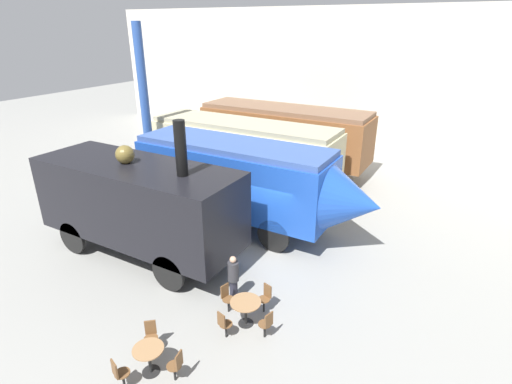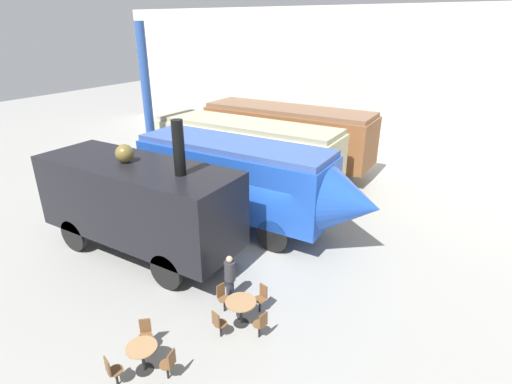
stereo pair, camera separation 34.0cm
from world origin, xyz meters
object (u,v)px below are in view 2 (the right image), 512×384
cafe_table_near (142,353)px  cafe_table_mid (241,306)px  passenger_coach_vintage (246,150)px  visitor_person (230,276)px  cafe_chair_0 (169,363)px  passenger_coach_wooden (287,132)px  steam_locomotive (138,200)px  streamlined_locomotive (250,179)px

cafe_table_near → cafe_table_mid: cafe_table_mid is taller
passenger_coach_vintage → visitor_person: bearing=-60.8°
passenger_coach_vintage → cafe_table_mid: bearing=-58.6°
cafe_chair_0 → passenger_coach_wooden: bearing=-83.2°
cafe_table_mid → cafe_chair_0: size_ratio=1.00×
steam_locomotive → cafe_table_near: 5.94m
cafe_table_mid → cafe_chair_0: bearing=-99.2°
steam_locomotive → cafe_table_near: bearing=-44.7°
passenger_coach_vintage → cafe_table_mid: passenger_coach_vintage is taller
steam_locomotive → visitor_person: 4.57m
visitor_person → streamlined_locomotive: bearing=114.0°
cafe_table_mid → visitor_person: 1.19m
passenger_coach_wooden → passenger_coach_vintage: passenger_coach_wooden is taller
passenger_coach_wooden → visitor_person: size_ratio=6.36×
passenger_coach_wooden → passenger_coach_vintage: bearing=-97.0°
visitor_person → steam_locomotive: bearing=171.5°
streamlined_locomotive → cafe_table_near: 8.02m
passenger_coach_vintage → streamlined_locomotive: bearing=-55.4°
passenger_coach_wooden → passenger_coach_vintage: size_ratio=1.00×
cafe_chair_0 → cafe_table_near: bearing=-0.0°
passenger_coach_wooden → steam_locomotive: steam_locomotive is taller
streamlined_locomotive → cafe_table_mid: 6.00m
passenger_coach_vintage → cafe_table_mid: (5.37, -8.79, -1.41)m
cafe_table_mid → passenger_coach_wooden: bearing=111.4°
steam_locomotive → cafe_table_mid: 5.61m
cafe_table_near → cafe_chair_0: cafe_chair_0 is taller
passenger_coach_wooden → passenger_coach_vintage: (-0.46, -3.74, -0.16)m
cafe_table_near → passenger_coach_vintage: bearing=110.4°
visitor_person → cafe_table_near: bearing=-94.2°
passenger_coach_vintage → visitor_person: 9.27m
passenger_coach_vintage → cafe_table_near: 12.25m
streamlined_locomotive → steam_locomotive: (-2.41, -3.65, -0.03)m
cafe_table_mid → cafe_chair_0: (-0.40, -2.49, -0.09)m
cafe_chair_0 → visitor_person: bearing=-91.4°
passenger_coach_wooden → cafe_table_near: 15.69m
cafe_table_mid → cafe_chair_0: 2.52m
streamlined_locomotive → visitor_person: streamlined_locomotive is taller
passenger_coach_vintage → cafe_chair_0: size_ratio=11.12×
cafe_table_near → visitor_person: visitor_person is taller
streamlined_locomotive → cafe_table_near: streamlined_locomotive is taller
steam_locomotive → passenger_coach_wooden: bearing=88.5°
passenger_coach_wooden → cafe_table_mid: 13.55m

